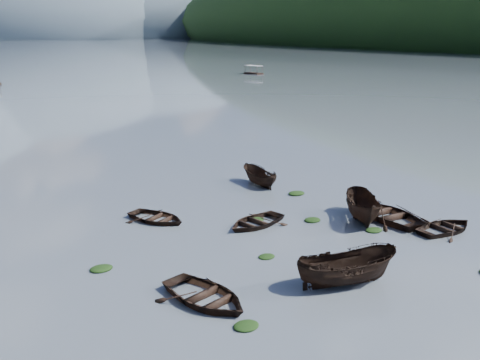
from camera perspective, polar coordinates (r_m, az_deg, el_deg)
ground_plane at (r=25.54m, az=13.75°, el=-10.70°), size 2400.00×2400.00×0.00m
haze_mtn_c at (r=929.57m, az=-20.78°, el=14.04°), size 520.00×520.00×260.00m
haze_mtn_d at (r=976.08m, az=-9.99°, el=14.82°), size 520.00×520.00×220.00m
rowboat_0 at (r=23.42m, az=-3.72°, el=-12.81°), size 4.30×5.17×0.92m
rowboat_2 at (r=25.24m, az=11.20°, el=-10.88°), size 5.17×2.95×1.88m
rowboat_3 at (r=34.07m, az=15.58°, el=-4.03°), size 3.80×5.15×1.03m
rowboat_4 at (r=33.13m, az=21.11°, el=-5.09°), size 4.00×2.91×0.81m
rowboat_5 at (r=33.51m, az=12.95°, el=-4.18°), size 4.13×5.12×1.89m
rowboat_6 at (r=32.92m, az=-8.87°, el=-4.32°), size 4.27×4.73×0.80m
rowboat_7 at (r=31.83m, az=1.66°, el=-4.84°), size 4.58×3.78×0.82m
rowboat_8 at (r=39.97m, az=2.04°, el=-0.53°), size 1.53×3.94×1.51m
weed_clump_0 at (r=21.60m, az=0.67°, el=-15.42°), size 1.05×0.86×0.23m
weed_clump_1 at (r=27.54m, az=2.86°, el=-8.24°), size 0.89×0.71×0.20m
weed_clump_3 at (r=32.82m, az=7.72°, el=-4.34°), size 1.03×0.87×0.23m
weed_clump_4 at (r=31.88m, az=14.09°, el=-5.30°), size 1.03×0.82×0.21m
weed_clump_5 at (r=27.03m, az=-14.57°, el=-9.23°), size 1.11×0.90×0.24m
weed_clump_6 at (r=32.65m, az=1.78°, el=-4.30°), size 0.96×0.80×0.20m
weed_clump_7 at (r=37.89m, az=6.04°, el=-1.52°), size 1.21×0.97×0.26m
pontoon_right at (r=143.77m, az=1.45°, el=11.25°), size 3.22×5.79×2.10m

